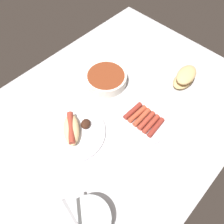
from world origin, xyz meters
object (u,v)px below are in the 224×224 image
at_px(plate_sausages, 144,120).
at_px(bowl_chili, 106,78).
at_px(plate_hotdog_assembled, 73,131).
at_px(bowl_coleslaw, 89,220).
at_px(bread_stack, 185,77).

distance_m(plate_sausages, bowl_chili, 0.26).
xyz_separation_m(plate_hotdog_assembled, bowl_coleslaw, (0.17, 0.28, 0.02)).
xyz_separation_m(bread_stack, plate_sausages, (0.28, 0.00, -0.03)).
distance_m(plate_hotdog_assembled, bowl_coleslaw, 0.33).
height_order(plate_hotdog_assembled, bowl_coleslaw, bowl_coleslaw).
relative_size(plate_hotdog_assembled, bowl_coleslaw, 1.69).
xyz_separation_m(bread_stack, plate_hotdog_assembled, (0.51, -0.17, -0.02)).
xyz_separation_m(plate_hotdog_assembled, bowl_chili, (-0.27, -0.09, 0.01)).
distance_m(bread_stack, bowl_coleslaw, 0.69).
relative_size(plate_hotdog_assembled, bowl_chili, 1.40).
bearing_deg(bread_stack, bowl_coleslaw, 9.22).
relative_size(bread_stack, bowl_chili, 0.72).
distance_m(plate_sausages, plate_hotdog_assembled, 0.28).
relative_size(bowl_chili, bowl_coleslaw, 1.21).
distance_m(bowl_chili, bowl_coleslaw, 0.57).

